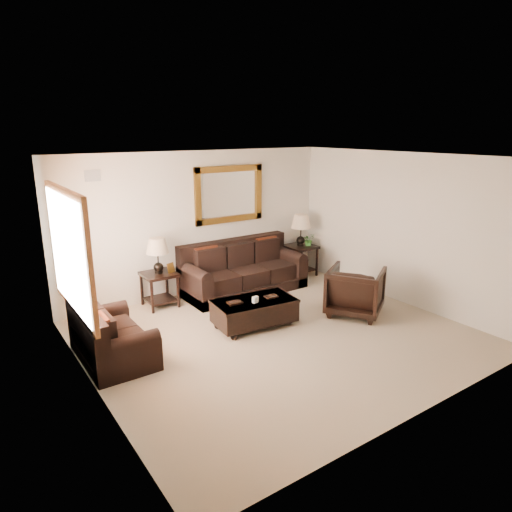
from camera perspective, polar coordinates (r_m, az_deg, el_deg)
room at (r=6.69m, az=2.89°, el=0.61°), size 5.51×5.01×2.71m
window at (r=6.33m, az=-22.23°, el=0.45°), size 0.07×1.96×1.66m
mirror at (r=8.96m, az=-3.35°, el=7.71°), size 1.50×0.06×1.10m
air_vent at (r=7.90m, az=-19.76°, el=9.42°), size 0.25×0.02×0.18m
sofa at (r=8.93m, az=-1.73°, el=-2.15°), size 2.39×1.03×0.98m
loveseat at (r=6.67m, az=-17.89°, el=-9.88°), size 0.85×1.43×0.80m
end_table_left at (r=8.18m, az=-12.12°, el=-0.77°), size 0.57×0.57×1.26m
end_table_right at (r=9.80m, az=5.61°, el=2.51°), size 0.60×0.60×1.33m
coffee_table at (r=7.37m, az=-0.21°, el=-6.73°), size 1.37×0.84×0.55m
armchair at (r=7.96m, az=12.32°, el=-4.04°), size 1.16×1.18×0.90m
potted_plant at (r=9.83m, az=6.60°, el=1.89°), size 0.26×0.28×0.21m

